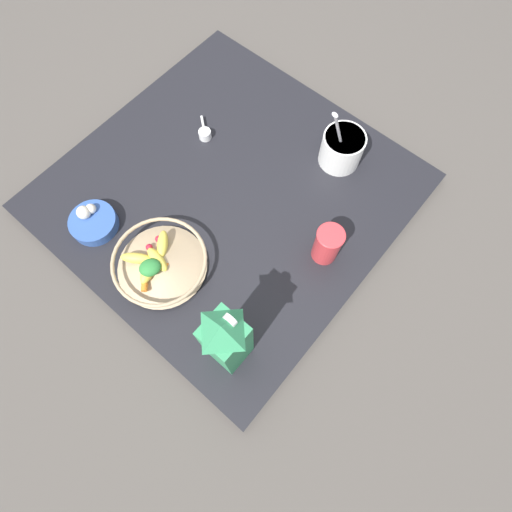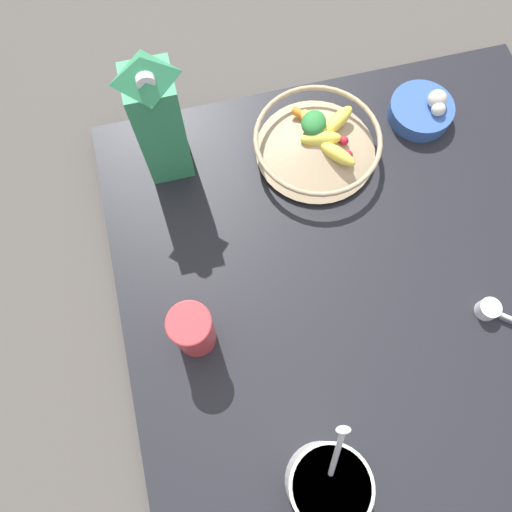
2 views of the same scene
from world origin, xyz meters
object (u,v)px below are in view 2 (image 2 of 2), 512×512
object	(u,v)px
milk_carton	(158,118)
garlic_bowl	(422,110)
drinking_cup	(193,330)
fruit_bowl	(317,142)
yogurt_tub	(328,484)

from	to	relation	value
milk_carton	garlic_bowl	distance (m)	0.54
garlic_bowl	milk_carton	bearing A→B (deg)	178.48
milk_carton	drinking_cup	distance (m)	0.37
fruit_bowl	drinking_cup	bearing A→B (deg)	-134.43
yogurt_tub	garlic_bowl	size ratio (longest dim) A/B	1.93
milk_carton	garlic_bowl	size ratio (longest dim) A/B	2.26
fruit_bowl	drinking_cup	xyz separation A→B (m)	(-0.31, -0.31, 0.03)
fruit_bowl	garlic_bowl	bearing A→B (deg)	7.77
fruit_bowl	milk_carton	world-z (taller)	milk_carton
yogurt_tub	drinking_cup	xyz separation A→B (m)	(-0.15, 0.27, 0.01)
yogurt_tub	garlic_bowl	bearing A→B (deg)	57.71
yogurt_tub	garlic_bowl	world-z (taller)	yogurt_tub
yogurt_tub	milk_carton	bearing A→B (deg)	101.57
yogurt_tub	drinking_cup	distance (m)	0.31
yogurt_tub	fruit_bowl	bearing A→B (deg)	75.01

